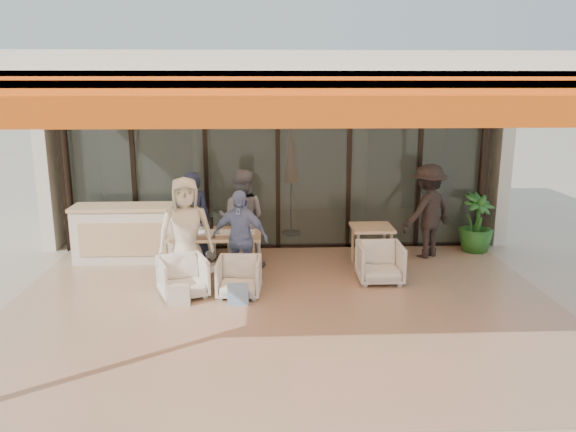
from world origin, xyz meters
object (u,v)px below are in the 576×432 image
host_counter (126,233)px  chair_near_left (183,275)px  dining_table (215,236)px  chair_near_right (239,275)px  side_table (372,232)px  diner_navy (193,220)px  diner_grey (242,219)px  chair_far_right (243,242)px  diner_cream (186,232)px  potted_palm (476,223)px  chair_far_left (197,243)px  standing_woman (428,212)px  diner_periwinkle (240,238)px  side_chair (380,261)px

host_counter → chair_near_left: size_ratio=2.68×
dining_table → chair_near_right: bearing=-65.9°
chair_near_right → side_table: side_table is taller
side_table → diner_navy: bearing=177.4°
host_counter → side_table: bearing=-6.9°
dining_table → diner_grey: (0.43, 0.44, 0.18)m
host_counter → chair_far_right: host_counter is taller
diner_grey → diner_cream: diner_cream is taller
chair_near_right → diner_grey: (0.00, 1.40, 0.54)m
diner_grey → potted_palm: size_ratio=1.52×
chair_far_left → diner_cream: diner_cream is taller
diner_navy → standing_woman: size_ratio=0.98×
chair_far_left → side_table: size_ratio=0.81×
host_counter → diner_cream: diner_cream is taller
chair_far_right → chair_near_left: bearing=61.6°
diner_periwinkle → potted_palm: size_ratio=1.35×
diner_navy → diner_grey: size_ratio=0.98×
dining_table → potted_palm: potted_palm is taller
chair_near_right → diner_navy: bearing=124.8°
dining_table → chair_near_right: 1.11m
chair_far_right → chair_near_right: chair_near_right is taller
diner_grey → side_chair: 2.47m
diner_cream → side_table: 3.18m
diner_cream → diner_periwinkle: size_ratio=1.13×
side_table → potted_palm: potted_palm is taller
chair_near_right → diner_navy: diner_navy is taller
chair_far_right → standing_woman: (3.36, -0.10, 0.57)m
chair_near_right → diner_grey: bearing=93.8°
side_chair → potted_palm: size_ratio=0.63×
chair_near_right → chair_far_left: bearing=117.7°
host_counter → dining_table: size_ratio=1.23×
diner_navy → side_chair: 3.25m
chair_far_right → diner_cream: (-0.84, -1.40, 0.58)m
diner_grey → standing_woman: standing_woman is taller
chair_near_left → standing_woman: bearing=2.0°
side_chair → side_table: bearing=90.6°
dining_table → chair_far_right: 1.11m
diner_grey → side_table: size_ratio=2.32×
chair_near_right → host_counter: bearing=143.3°
chair_far_left → chair_far_right: size_ratio=1.01×
chair_near_right → diner_navy: 1.71m
chair_far_right → diner_periwinkle: size_ratio=0.39×
chair_near_right → diner_navy: (-0.84, 1.40, 0.52)m
diner_grey → diner_periwinkle: size_ratio=1.12×
diner_grey → diner_cream: (-0.84, -0.90, 0.01)m
dining_table → standing_woman: (3.79, 0.84, 0.18)m
chair_near_right → side_table: (2.24, 1.26, 0.31)m
diner_navy → side_table: bearing=176.0°
diner_grey → chair_far_right: bearing=-79.2°
diner_grey → standing_woman: (3.36, 0.40, 0.00)m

